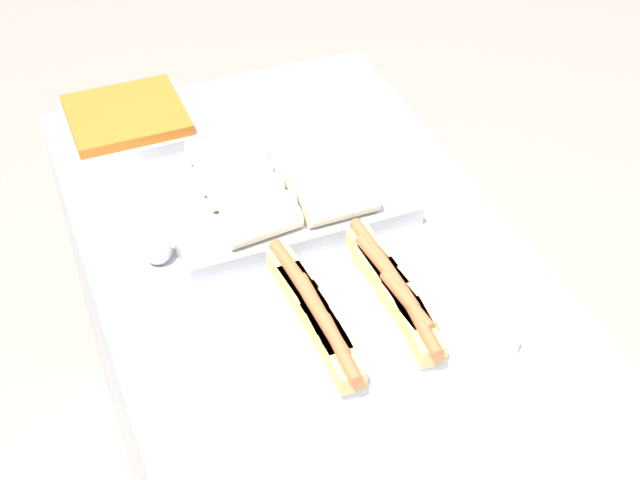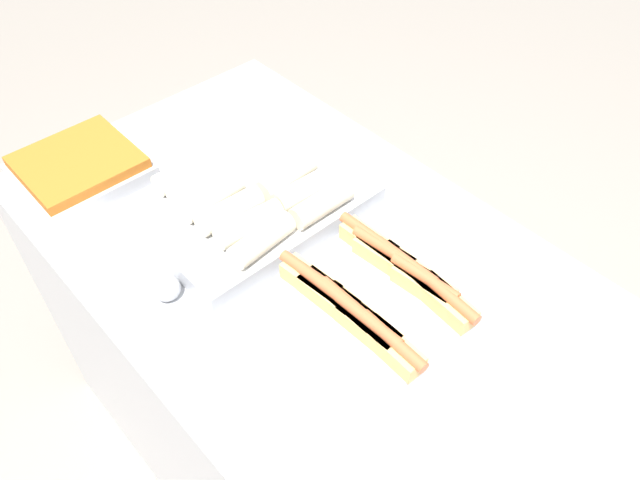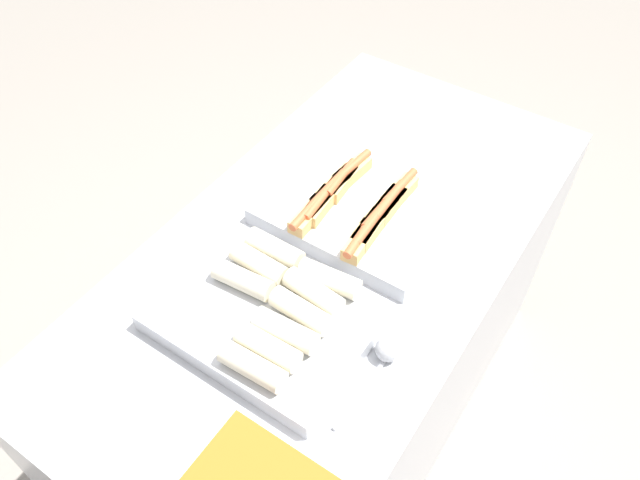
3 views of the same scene
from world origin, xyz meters
TOP-DOWN VIEW (x-y plane):
  - counter at (0.00, 0.00)m, footprint 1.60×0.81m
  - tray_hotdogs at (0.09, -0.00)m, footprint 0.35×0.47m
  - tray_wraps at (-0.28, -0.01)m, footprint 0.36×0.47m
  - tray_side_front at (-0.63, -0.23)m, footprint 0.25×0.27m
  - serving_spoon_near at (-0.22, -0.27)m, footprint 0.24×0.05m

SIDE VIEW (x-z plane):
  - counter at x=0.00m, z-range 0.00..0.91m
  - serving_spoon_near at x=-0.22m, z-range 0.91..0.96m
  - tray_side_front at x=-0.63m, z-range 0.91..0.98m
  - tray_hotdogs at x=0.09m, z-range 0.90..1.00m
  - tray_wraps at x=-0.28m, z-range 0.90..1.00m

